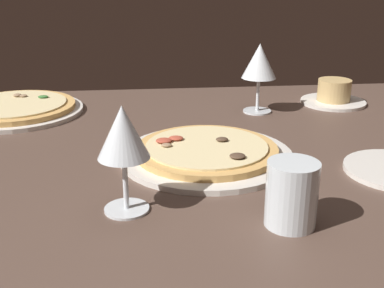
% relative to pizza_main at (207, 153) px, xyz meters
% --- Properties ---
extents(dining_table, '(1.50, 1.10, 0.04)m').
position_rel_pizza_main_xyz_m(dining_table, '(-0.05, 0.00, -0.03)').
color(dining_table, brown).
rests_on(dining_table, ground).
extents(pizza_main, '(0.32, 0.32, 0.03)m').
position_rel_pizza_main_xyz_m(pizza_main, '(0.00, 0.00, 0.00)').
color(pizza_main, silver).
rests_on(pizza_main, dining_table).
extents(pizza_side, '(0.33, 0.33, 0.03)m').
position_rel_pizza_main_xyz_m(pizza_side, '(-0.43, 0.34, 0.00)').
color(pizza_side, silver).
rests_on(pizza_side, dining_table).
extents(ramekin_on_saucer, '(0.17, 0.17, 0.06)m').
position_rel_pizza_main_xyz_m(ramekin_on_saucer, '(0.38, 0.35, 0.01)').
color(ramekin_on_saucer, silver).
rests_on(ramekin_on_saucer, dining_table).
extents(wine_glass_far, '(0.08, 0.08, 0.16)m').
position_rel_pizza_main_xyz_m(wine_glass_far, '(-0.14, -0.19, 0.10)').
color(wine_glass_far, silver).
rests_on(wine_glass_far, dining_table).
extents(wine_glass_near, '(0.08, 0.08, 0.17)m').
position_rel_pizza_main_xyz_m(wine_glass_near, '(0.16, 0.29, 0.11)').
color(wine_glass_near, silver).
rests_on(wine_glass_near, dining_table).
extents(water_glass, '(0.07, 0.07, 0.09)m').
position_rel_pizza_main_xyz_m(water_glass, '(0.08, -0.25, 0.03)').
color(water_glass, silver).
rests_on(water_glass, dining_table).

